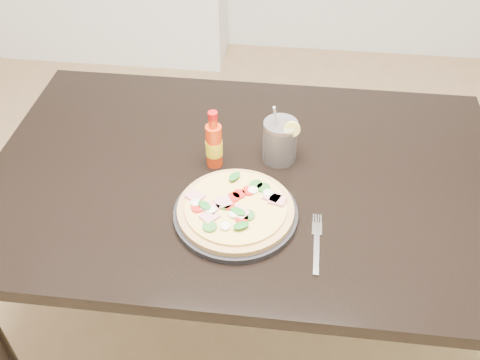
# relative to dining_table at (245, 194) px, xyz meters

# --- Properties ---
(floor) EXTENTS (4.50, 4.50, 0.00)m
(floor) POSITION_rel_dining_table_xyz_m (-0.24, -0.17, -0.67)
(floor) COLOR #9E7A51
(floor) RESTS_ON ground
(dining_table) EXTENTS (1.40, 0.90, 0.75)m
(dining_table) POSITION_rel_dining_table_xyz_m (0.00, 0.00, 0.00)
(dining_table) COLOR black
(dining_table) RESTS_ON ground
(plate) EXTENTS (0.31, 0.31, 0.02)m
(plate) POSITION_rel_dining_table_xyz_m (-0.01, -0.17, 0.09)
(plate) COLOR black
(plate) RESTS_ON dining_table
(pizza) EXTENTS (0.29, 0.29, 0.03)m
(pizza) POSITION_rel_dining_table_xyz_m (-0.01, -0.17, 0.11)
(pizza) COLOR tan
(pizza) RESTS_ON plate
(hot_sauce_bottle) EXTENTS (0.05, 0.05, 0.17)m
(hot_sauce_bottle) POSITION_rel_dining_table_xyz_m (-0.09, 0.02, 0.15)
(hot_sauce_bottle) COLOR red
(hot_sauce_bottle) RESTS_ON dining_table
(cola_cup) EXTENTS (0.10, 0.09, 0.18)m
(cola_cup) POSITION_rel_dining_table_xyz_m (0.09, 0.07, 0.14)
(cola_cup) COLOR black
(cola_cup) RESTS_ON dining_table
(fork) EXTENTS (0.02, 0.19, 0.00)m
(fork) POSITION_rel_dining_table_xyz_m (0.20, -0.23, 0.09)
(fork) COLOR silver
(fork) RESTS_ON dining_table
(media_console) EXTENTS (1.40, 0.34, 0.50)m
(media_console) POSITION_rel_dining_table_xyz_m (-1.04, 1.90, -0.42)
(media_console) COLOR white
(media_console) RESTS_ON ground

